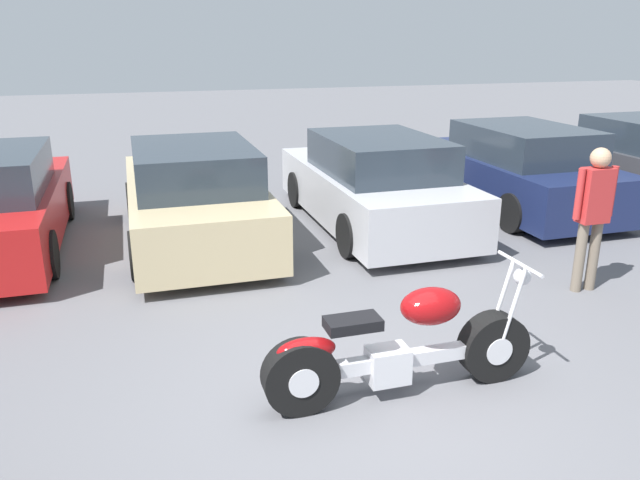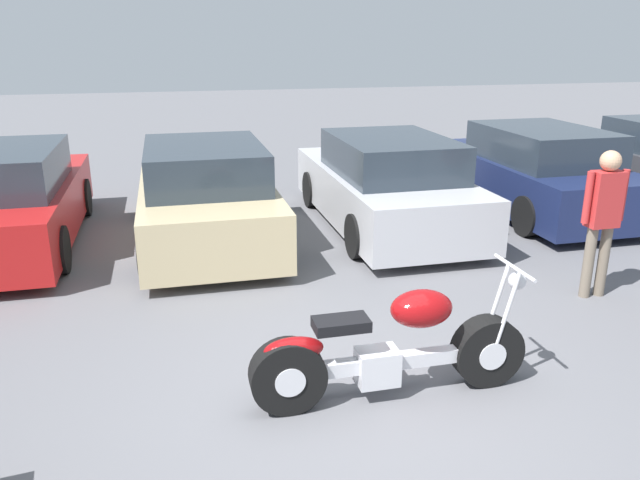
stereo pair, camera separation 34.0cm
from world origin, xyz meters
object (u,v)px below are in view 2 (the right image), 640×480
at_px(motorcycle, 389,350).
at_px(parked_car_navy, 533,172).
at_px(parked_car_red, 5,201).
at_px(person_standing, 603,212).
at_px(parked_car_champagne, 206,195).
at_px(parked_car_silver, 385,185).

bearing_deg(motorcycle, parked_car_navy, 48.65).
xyz_separation_m(parked_car_red, person_standing, (6.89, -3.52, 0.35)).
relative_size(parked_car_champagne, parked_car_navy, 1.00).
bearing_deg(motorcycle, person_standing, 25.43).
xyz_separation_m(parked_car_silver, parked_car_navy, (2.74, 0.32, 0.00)).
bearing_deg(person_standing, parked_car_champagne, 142.41).
height_order(motorcycle, parked_car_red, parked_car_red).
relative_size(parked_car_red, person_standing, 2.59).
bearing_deg(person_standing, parked_car_red, 152.97).
height_order(parked_car_red, person_standing, person_standing).
distance_m(motorcycle, parked_car_champagne, 4.77).
height_order(motorcycle, parked_car_champagne, parked_car_champagne).
relative_size(motorcycle, parked_car_red, 0.54).
bearing_deg(parked_car_silver, motorcycle, -109.05).
distance_m(parked_car_silver, person_standing, 3.49).
xyz_separation_m(parked_car_red, parked_car_navy, (8.23, -0.02, 0.00)).
xyz_separation_m(parked_car_red, parked_car_silver, (5.48, -0.34, 0.00)).
height_order(parked_car_champagne, parked_car_silver, same).
bearing_deg(person_standing, parked_car_silver, 113.93).
xyz_separation_m(parked_car_red, parked_car_champagne, (2.74, -0.32, 0.00)).
xyz_separation_m(motorcycle, parked_car_red, (-3.90, 4.94, 0.24)).
relative_size(motorcycle, parked_car_champagne, 0.54).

